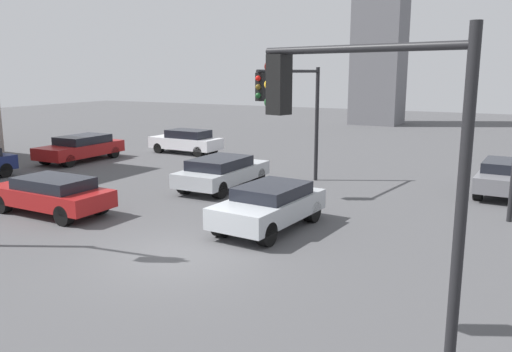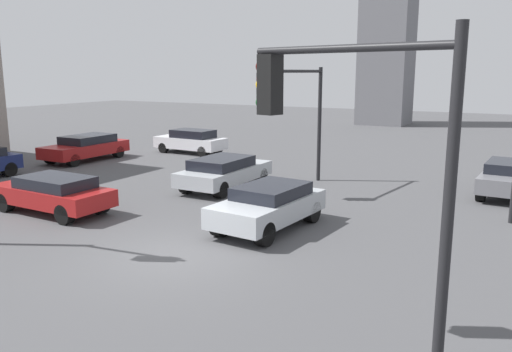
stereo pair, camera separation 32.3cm
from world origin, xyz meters
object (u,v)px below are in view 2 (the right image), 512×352
(traffic_light_1, at_px, (349,133))
(car_6, at_px, (53,193))
(car_4, at_px, (191,141))
(car_7, at_px, (86,147))
(traffic_light_3, at_px, (293,100))
(car_5, at_px, (224,171))
(car_0, at_px, (269,205))
(car_3, at_px, (508,177))

(traffic_light_1, height_order, car_6, traffic_light_1)
(car_4, bearing_deg, car_6, 107.89)
(car_7, bearing_deg, car_6, 40.75)
(traffic_light_1, distance_m, car_6, 12.54)
(car_6, bearing_deg, traffic_light_3, -125.90)
(traffic_light_1, xyz_separation_m, car_5, (-8.53, 9.83, -3.04))
(traffic_light_3, height_order, car_0, traffic_light_3)
(car_3, height_order, car_6, car_3)
(car_0, distance_m, car_3, 10.04)
(traffic_light_1, relative_size, car_4, 1.25)
(car_4, height_order, car_7, car_4)
(car_0, bearing_deg, car_5, -129.36)
(traffic_light_1, height_order, car_7, traffic_light_1)
(traffic_light_3, xyz_separation_m, car_5, (-2.42, -1.22, -2.84))
(car_3, bearing_deg, car_6, -50.06)
(traffic_light_1, distance_m, traffic_light_3, 12.63)
(traffic_light_3, distance_m, car_7, 12.77)
(car_5, bearing_deg, car_3, -67.04)
(car_0, distance_m, car_6, 7.35)
(traffic_light_1, relative_size, car_6, 1.21)
(car_4, height_order, car_6, car_4)
(traffic_light_1, relative_size, car_3, 1.31)
(car_3, height_order, car_4, car_4)
(traffic_light_3, height_order, car_6, traffic_light_3)
(car_0, height_order, car_7, car_7)
(car_4, xyz_separation_m, car_5, (6.60, -6.83, -0.03))
(traffic_light_3, xyz_separation_m, car_7, (-12.42, 0.90, -2.82))
(traffic_light_1, relative_size, car_0, 1.27)
(traffic_light_1, height_order, car_5, traffic_light_1)
(car_3, height_order, car_7, car_7)
(car_6, xyz_separation_m, car_7, (-7.02, 8.01, 0.03))
(traffic_light_3, relative_size, car_5, 1.07)
(traffic_light_3, bearing_deg, car_5, -54.97)
(car_5, height_order, car_7, car_7)
(traffic_light_1, distance_m, car_5, 13.37)
(car_3, xyz_separation_m, car_5, (-10.07, -4.10, -0.02))
(car_4, height_order, car_5, car_4)
(car_0, xyz_separation_m, car_3, (5.95, 8.08, -0.01))
(car_6, height_order, car_7, car_7)
(car_0, height_order, car_6, car_0)
(traffic_light_3, bearing_deg, car_0, 26.22)
(traffic_light_1, distance_m, car_3, 14.34)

